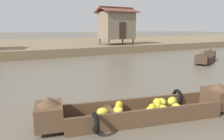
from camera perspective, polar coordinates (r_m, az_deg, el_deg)
The scene contains 5 objects.
ground_plane at distance 9.34m, azimuth -10.35°, elevation -4.66°, with size 300.00×300.00×0.00m, color #665B4C.
riverbank_strip at distance 28.31m, azimuth -22.85°, elevation 6.03°, with size 160.00×20.00×0.77m, color #7F6B4C.
banana_boat at distance 6.06m, azimuth 8.57°, elevation -10.40°, with size 5.79×2.10×0.88m.
fishing_skiff_distant at distance 17.49m, azimuth 24.25°, elevation 3.04°, with size 3.84×2.57×0.92m.
stilt_house_mid_left at distance 23.69m, azimuth 1.20°, elevation 12.22°, with size 4.14×3.16×4.10m.
Camera 1 is at (-2.72, 1.43, 2.53)m, focal length 33.47 mm.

